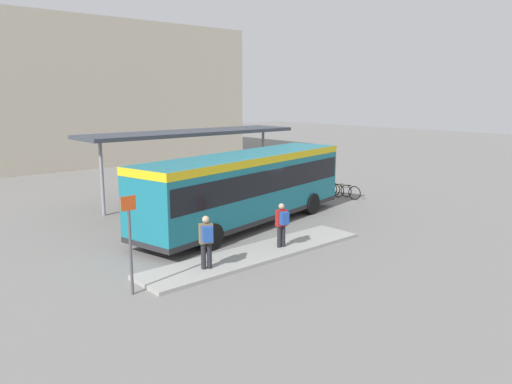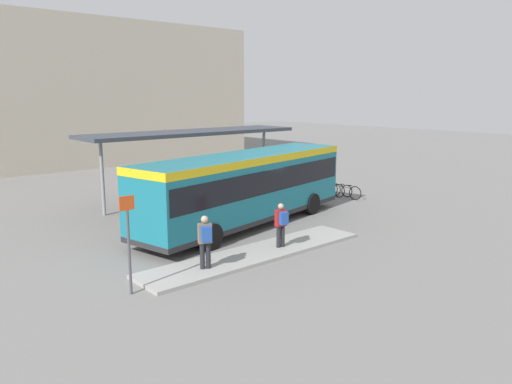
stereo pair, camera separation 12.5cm
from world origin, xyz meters
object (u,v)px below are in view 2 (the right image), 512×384
Objects in this scene: bicycle_red at (329,188)px; platform_sign at (129,240)px; city_bus at (246,184)px; pedestrian_companion at (205,239)px; pedestrian_waiting at (281,222)px; potted_planter_near_shelter at (180,201)px; bicycle_yellow at (340,190)px; bicycle_white at (347,192)px.

platform_sign reaches higher than bicycle_red.
city_bus is at bearing 26.47° from platform_sign.
city_bus reaches higher than bicycle_red.
bicycle_red is (12.48, 5.70, -0.75)m from pedestrian_companion.
city_bus is at bearing -82.95° from bicycle_red.
potted_planter_near_shelter is (0.29, 7.04, -0.39)m from pedestrian_waiting.
platform_sign reaches higher than potted_planter_near_shelter.
city_bus is 9.26× the size of potted_planter_near_shelter.
bicycle_red is (-0.09, 0.72, -0.01)m from bicycle_yellow.
platform_sign is (-15.05, -5.73, 1.22)m from bicycle_red.
bicycle_white is 0.62× the size of platform_sign.
potted_planter_near_shelter is at bearing 48.98° from platform_sign.
pedestrian_companion is at bearing 102.36° from bicycle_white.
city_bus reaches higher than pedestrian_companion.
city_bus is at bearing 88.30° from bicycle_white.
bicycle_white is (8.96, 4.20, -0.65)m from pedestrian_waiting.
pedestrian_waiting is at bearing -92.34° from potted_planter_near_shelter.
platform_sign is at bearing 101.61° from bicycle_yellow.
bicycle_red is at bearing -42.64° from pedestrian_companion.
pedestrian_companion is 1.38× the size of potted_planter_near_shelter.
pedestrian_companion is 13.74m from bicycle_red.
platform_sign is (-5.91, -0.09, 0.52)m from pedestrian_waiting.
pedestrian_waiting is at bearing 111.36° from bicycle_yellow.
pedestrian_waiting is at bearing 0.86° from platform_sign.
platform_sign is at bearing 113.37° from pedestrian_companion.
bicycle_yellow is (0.27, 0.72, -0.03)m from bicycle_white.
potted_planter_near_shelter is 0.44× the size of platform_sign.
city_bus is at bearing -8.65° from pedestrian_waiting.
pedestrian_companion is 0.97× the size of bicycle_white.
city_bus is 7.77m from bicycle_white.
platform_sign is at bearing 99.33° from bicycle_white.
pedestrian_companion is 0.61× the size of platform_sign.
city_bus reaches higher than platform_sign.
bicycle_white is at bearing 152.96° from bicycle_yellow.
bicycle_yellow is 0.57× the size of platform_sign.
city_bus is 8.13m from bicycle_yellow.
city_bus is 7.29× the size of bicycle_red.
bicycle_red is 0.56× the size of platform_sign.
city_bus is 8.12m from platform_sign.
city_bus is 3.85m from pedestrian_waiting.
pedestrian_waiting is 0.99× the size of bicycle_yellow.
bicycle_red is at bearing -13.89° from bicycle_white.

